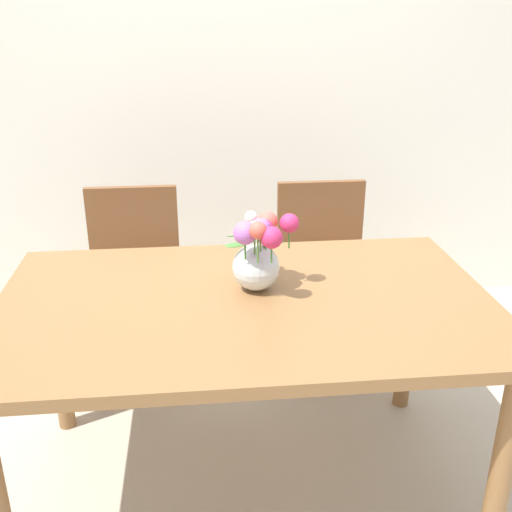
% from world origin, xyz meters
% --- Properties ---
extents(ground_plane, '(12.00, 12.00, 0.00)m').
position_xyz_m(ground_plane, '(0.00, 0.00, 0.00)').
color(ground_plane, '#B7AD99').
extents(back_wall, '(7.00, 0.10, 2.80)m').
position_xyz_m(back_wall, '(0.00, 1.60, 1.40)').
color(back_wall, silver).
rests_on(back_wall, ground_plane).
extents(dining_table, '(1.63, 1.00, 0.77)m').
position_xyz_m(dining_table, '(0.00, 0.00, 0.68)').
color(dining_table, olive).
rests_on(dining_table, ground_plane).
extents(chair_left, '(0.42, 0.42, 0.90)m').
position_xyz_m(chair_left, '(-0.45, 0.84, 0.52)').
color(chair_left, brown).
rests_on(chair_left, ground_plane).
extents(chair_right, '(0.42, 0.42, 0.90)m').
position_xyz_m(chair_right, '(0.45, 0.84, 0.52)').
color(chair_right, brown).
rests_on(chair_right, ground_plane).
extents(flower_vase, '(0.25, 0.27, 0.27)m').
position_xyz_m(flower_vase, '(0.05, 0.07, 0.91)').
color(flower_vase, silver).
rests_on(flower_vase, dining_table).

